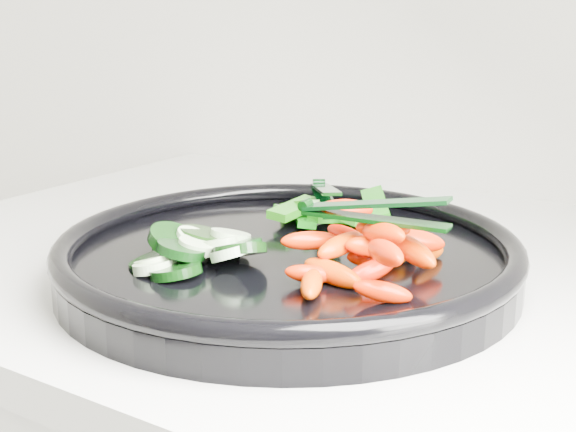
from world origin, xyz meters
The scene contains 6 objects.
veggie_tray centered at (-0.59, 1.62, 0.95)m, with size 0.45×0.45×0.04m.
cucumber_pile centered at (-0.64, 1.56, 0.96)m, with size 0.12×0.11×0.04m.
carrot_pile centered at (-0.51, 1.60, 0.97)m, with size 0.13×0.16×0.05m.
pepper_pile centered at (-0.61, 1.72, 0.96)m, with size 0.12×0.12×0.03m.
tong_carrot centered at (-0.51, 1.60, 1.00)m, with size 0.11×0.03×0.02m.
tong_pepper centered at (-0.61, 1.71, 0.98)m, with size 0.08×0.10×0.02m.
Camera 1 is at (-0.25, 1.11, 1.15)m, focal length 50.00 mm.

